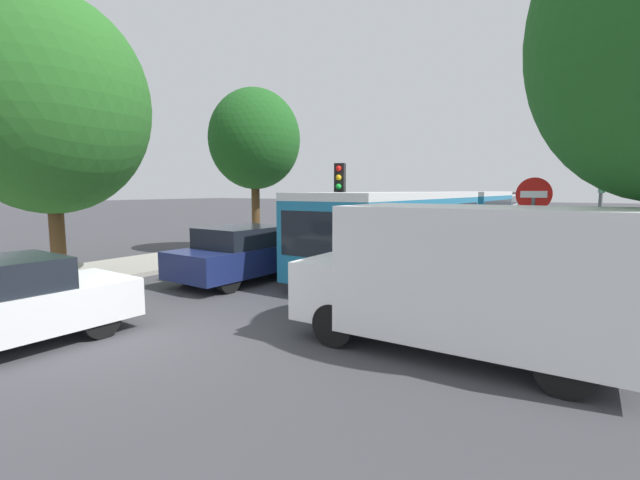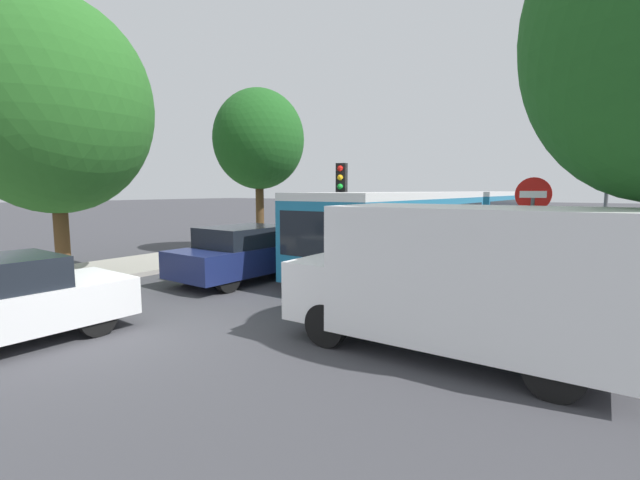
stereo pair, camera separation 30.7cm
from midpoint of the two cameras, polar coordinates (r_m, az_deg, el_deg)
ground_plane at (r=8.18m, az=-23.21°, el=-12.08°), size 200.00×200.00×0.00m
kerb_strip_left at (r=28.43m, az=7.22°, el=1.57°), size 3.20×52.29×0.14m
articulated_bus at (r=17.32m, az=16.37°, el=2.69°), size 2.82×16.85×2.50m
city_bus_rear at (r=47.13m, az=24.23°, el=4.60°), size 3.20×11.08×2.35m
queued_car_navy at (r=12.38m, az=-9.10°, el=-1.68°), size 2.10×4.51×1.54m
queued_car_silver at (r=17.52m, az=5.61°, el=0.74°), size 2.05×4.42×1.51m
queued_car_blue at (r=23.00m, az=13.01°, el=1.80°), size 1.83×3.94×1.34m
queued_car_green at (r=28.47m, az=16.96°, el=2.76°), size 2.07×4.46×1.52m
queued_car_black at (r=34.49m, az=20.36°, el=3.21°), size 2.00×4.30×1.47m
white_van at (r=6.99m, az=19.06°, el=-4.54°), size 5.02×2.05×2.31m
traffic_light at (r=13.61m, az=3.51°, el=6.40°), size 0.36×0.39×3.40m
no_entry_sign at (r=9.97m, az=27.17°, el=2.02°), size 0.70×0.08×2.82m
direction_sign_post at (r=14.70m, az=34.41°, el=5.54°), size 0.16×1.40×3.60m
tree_left_near at (r=13.96m, az=-31.74°, el=14.45°), size 5.19×5.19×7.76m
tree_left_mid at (r=17.96m, az=-7.44°, el=12.82°), size 3.69×3.69×6.64m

